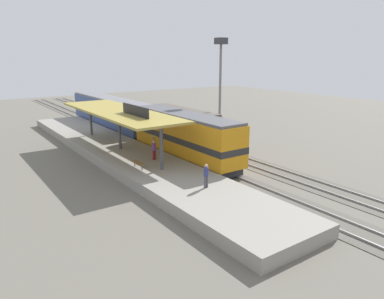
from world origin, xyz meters
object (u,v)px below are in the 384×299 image
at_px(platform_bench, 138,163).
at_px(person_waiting, 153,143).
at_px(locomotive, 184,136).
at_px(person_walking, 154,149).
at_px(person_boarding, 206,175).
at_px(passenger_carriage_single, 110,113).
at_px(freight_car, 181,124).
at_px(light_mast, 220,68).

bearing_deg(platform_bench, person_waiting, 45.79).
xyz_separation_m(locomotive, person_walking, (-3.72, -0.71, -0.56)).
bearing_deg(person_boarding, passenger_carriage_single, 81.17).
distance_m(locomotive, freight_car, 8.83).
bearing_deg(person_boarding, person_waiting, 81.44).
bearing_deg(freight_car, locomotive, -121.43).
relative_size(light_mast, person_boarding, 6.84).
bearing_deg(platform_bench, person_boarding, -74.78).
bearing_deg(person_waiting, platform_bench, -134.21).
xyz_separation_m(locomotive, freight_car, (4.60, 7.53, -0.44)).
height_order(locomotive, person_waiting, locomotive).
distance_m(freight_car, person_boarding, 18.59).
bearing_deg(person_walking, light_mast, 23.42).
distance_m(passenger_carriage_single, person_boarding, 27.18).
distance_m(locomotive, person_walking, 3.83).
bearing_deg(person_waiting, passenger_carriage_single, 81.00).
bearing_deg(person_waiting, freight_car, 40.64).
height_order(passenger_carriage_single, person_walking, passenger_carriage_single).
relative_size(freight_car, person_walking, 7.02).
height_order(passenger_carriage_single, freight_car, passenger_carriage_single).
bearing_deg(person_boarding, platform_bench, 105.22).
relative_size(passenger_carriage_single, person_waiting, 11.70).
xyz_separation_m(person_waiting, person_boarding, (-1.53, -10.17, 0.00)).
xyz_separation_m(locomotive, light_mast, (7.80, 4.28, 5.99)).
distance_m(platform_bench, person_boarding, 6.98).
height_order(platform_bench, passenger_carriage_single, passenger_carriage_single).
bearing_deg(person_walking, person_boarding, -93.19).
distance_m(light_mast, person_boarding, 18.94).
distance_m(locomotive, person_waiting, 3.00).
bearing_deg(freight_car, person_waiting, -139.36).
bearing_deg(person_boarding, freight_car, 61.84).
relative_size(freight_car, person_boarding, 7.02).
height_order(platform_bench, person_waiting, person_waiting).
relative_size(platform_bench, person_boarding, 0.99).
xyz_separation_m(platform_bench, light_mast, (13.80, 6.42, 7.05)).
height_order(locomotive, freight_car, locomotive).
xyz_separation_m(freight_car, light_mast, (3.20, -3.25, 6.43)).
bearing_deg(passenger_carriage_single, person_waiting, -99.00).
bearing_deg(platform_bench, person_walking, 32.15).
bearing_deg(person_boarding, person_walking, 86.81).
distance_m(passenger_carriage_single, person_waiting, 16.90).
height_order(locomotive, light_mast, light_mast).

